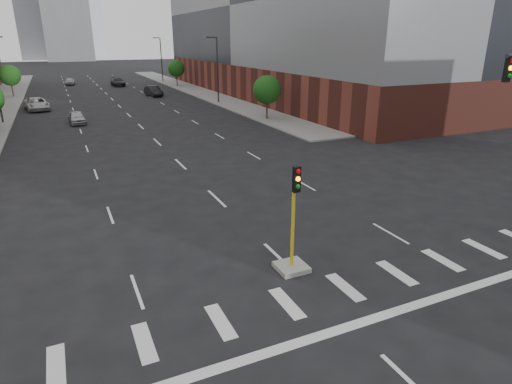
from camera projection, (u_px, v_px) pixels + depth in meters
sidewalk_left_far at (6, 98)px, 67.07m from camera, size 5.00×92.00×0.15m
sidewalk_right_far at (191, 89)px, 78.83m from camera, size 5.00×92.00×0.15m
building_right_main at (299, 24)px, 68.84m from camera, size 24.00×70.00×22.00m
tower_mid at (64, 4)px, 173.31m from camera, size 18.00×18.00×44.00m
median_traffic_signal at (292, 248)px, 17.01m from camera, size 1.20×1.20×4.40m
streetlight_right_a at (217, 67)px, 60.28m from camera, size 1.60×0.22×9.07m
streetlight_right_b at (161, 58)px, 90.22m from camera, size 1.60×0.22×9.07m
tree_left_far at (10, 75)px, 67.19m from camera, size 3.20×3.20×4.85m
tree_right_near at (267, 90)px, 48.23m from camera, size 3.20×3.20×4.85m
tree_right_far at (176, 68)px, 82.45m from camera, size 3.20×3.20×4.85m
car_near_left at (77, 117)px, 46.90m from camera, size 1.75×4.07×1.37m
car_mid_right at (153, 91)px, 69.29m from camera, size 2.26×5.09×1.62m
car_far_left at (37, 104)px, 55.69m from camera, size 3.49×6.09×1.60m
car_deep_right at (118, 82)px, 84.01m from camera, size 2.42×5.52×1.58m
car_distant at (70, 81)px, 86.20m from camera, size 2.19×4.41×1.44m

